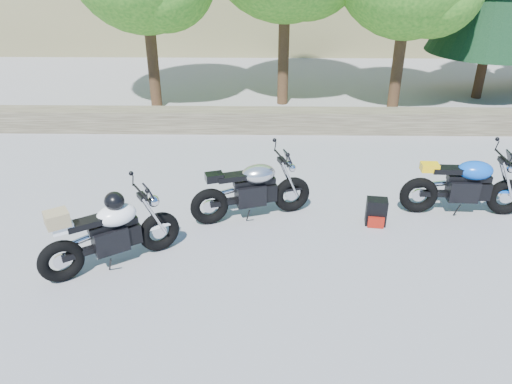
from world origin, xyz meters
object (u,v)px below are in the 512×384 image
silver_bike (252,190)px  white_bike (110,231)px  blue_bike (465,186)px  backpack (376,212)px

silver_bike → white_bike: 2.31m
silver_bike → white_bike: bearing=-162.6°
silver_bike → blue_bike: size_ratio=0.96×
backpack → blue_bike: bearing=21.9°
white_bike → backpack: bearing=-16.3°
silver_bike → blue_bike: (3.40, 0.18, 0.01)m
blue_bike → backpack: bearing=-164.1°
white_bike → blue_bike: bearing=-16.9°
white_bike → silver_bike: bearing=2.3°
silver_bike → blue_bike: bearing=-14.7°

